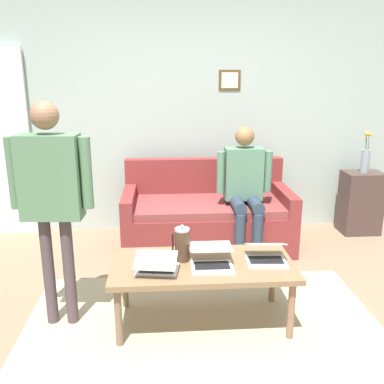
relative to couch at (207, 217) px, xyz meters
The scene contains 13 objects.
ground_plane 1.64m from the couch, 81.92° to the left, with size 7.68×7.68×0.00m, color #8C7157.
area_rug 1.61m from the couch, 83.40° to the left, with size 2.60×1.68×0.01m, color tan.
back_wall 1.23m from the couch, 69.40° to the right, with size 7.04×0.11×2.70m.
couch is the anchor object (origin of this frame).
coffee_table 1.48m from the couch, 82.96° to the left, with size 1.30×0.63×0.47m.
laptop_left 1.54m from the couch, 85.39° to the left, with size 0.30×0.33×0.12m.
laptop_center 1.50m from the couch, 100.71° to the left, with size 0.30×0.31×0.15m.
laptop_right 1.67m from the couch, 72.24° to the left, with size 0.32×0.31×0.14m.
french_press 1.47m from the couch, 76.99° to the left, with size 0.13×0.11×0.27m.
side_shelf 1.81m from the couch, behind, with size 0.42×0.32×0.71m.
flower_vase 1.89m from the couch, behind, with size 0.10×0.10×0.46m.
person_standing 1.99m from the couch, 49.11° to the left, with size 0.57×0.21×1.61m.
person_seated 0.59m from the couch, 147.22° to the left, with size 0.55×0.51×1.28m.
Camera 1 is at (0.23, 2.63, 1.78)m, focal length 39.64 mm.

